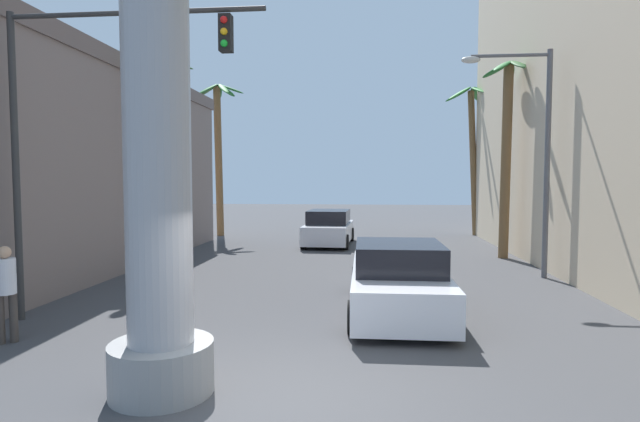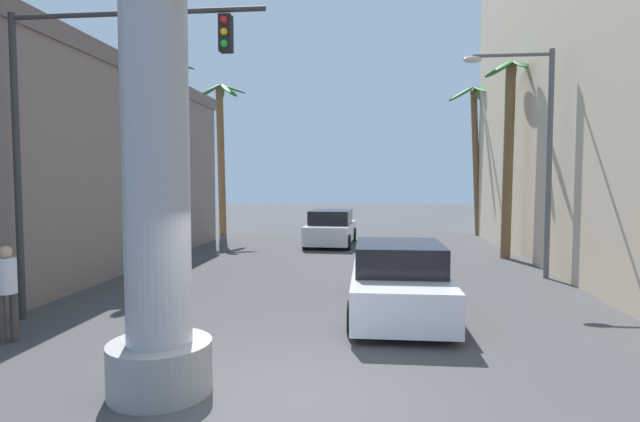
{
  "view_description": "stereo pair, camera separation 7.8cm",
  "coord_description": "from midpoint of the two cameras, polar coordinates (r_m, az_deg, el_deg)",
  "views": [
    {
      "loc": [
        1.0,
        -6.36,
        2.9
      ],
      "look_at": [
        0.0,
        3.79,
        2.27
      ],
      "focal_mm": 28.0,
      "sensor_mm": 36.0,
      "label": 1
    },
    {
      "loc": [
        1.08,
        -6.35,
        2.9
      ],
      "look_at": [
        0.0,
        3.79,
        2.27
      ],
      "focal_mm": 28.0,
      "sensor_mm": 36.0,
      "label": 2
    }
  ],
  "objects": [
    {
      "name": "pedestrian_curb_left",
      "position": [
        10.55,
        -32.01,
        -7.28
      ],
      "size": [
        0.48,
        0.48,
        1.74
      ],
      "color": "#3F3833",
      "rests_on": "ground"
    },
    {
      "name": "car_far",
      "position": [
        22.39,
        1.35,
        -2.01
      ],
      "size": [
        2.17,
        4.31,
        1.56
      ],
      "color": "black",
      "rests_on": "ground"
    },
    {
      "name": "palm_tree_far_left",
      "position": [
        26.57,
        -11.13,
        7.45
      ],
      "size": [
        2.58,
        2.4,
        7.87
      ],
      "color": "brown",
      "rests_on": "ground"
    },
    {
      "name": "ground_plane",
      "position": [
        16.64,
        2.42,
        -6.5
      ],
      "size": [
        86.41,
        86.41,
        0.0
      ],
      "primitive_type": "plane",
      "color": "#424244"
    },
    {
      "name": "palm_tree_far_right",
      "position": [
        27.57,
        17.44,
        7.37
      ],
      "size": [
        2.85,
        2.92,
        7.8
      ],
      "color": "brown",
      "rests_on": "ground"
    },
    {
      "name": "building_left",
      "position": [
        18.16,
        -29.92,
        4.62
      ],
      "size": [
        6.25,
        17.92,
        6.76
      ],
      "color": "slate",
      "rests_on": "ground"
    },
    {
      "name": "street_lamp",
      "position": [
        16.03,
        23.46,
        7.52
      ],
      "size": [
        2.6,
        0.28,
        6.69
      ],
      "color": "#59595E",
      "rests_on": "ground"
    },
    {
      "name": "palm_tree_mid_left",
      "position": [
        17.61,
        -18.91,
        9.02
      ],
      "size": [
        2.87,
        2.95,
        7.16
      ],
      "color": "brown",
      "rests_on": "ground"
    },
    {
      "name": "palm_tree_mid_right",
      "position": [
        19.63,
        20.91,
        7.45
      ],
      "size": [
        2.15,
        2.36,
        7.28
      ],
      "color": "brown",
      "rests_on": "ground"
    },
    {
      "name": "traffic_light_mast",
      "position": [
        11.21,
        -24.85,
        10.93
      ],
      "size": [
        5.29,
        0.32,
        6.27
      ],
      "color": "#333333",
      "rests_on": "ground"
    },
    {
      "name": "car_lead",
      "position": [
        11.24,
        9.09,
        -7.78
      ],
      "size": [
        2.13,
        5.19,
        1.56
      ],
      "color": "black",
      "rests_on": "ground"
    },
    {
      "name": "neon_sign_pole",
      "position": [
        7.28,
        -18.16,
        19.21
      ],
      "size": [
        3.17,
        1.4,
        11.05
      ],
      "color": "#9E9EA3",
      "rests_on": "ground"
    }
  ]
}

